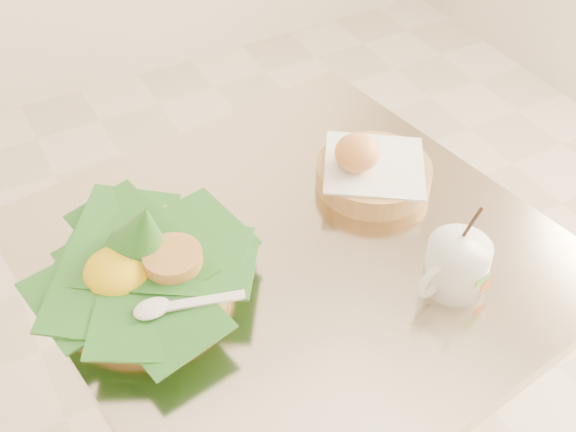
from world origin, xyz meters
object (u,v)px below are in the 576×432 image
bread_basket (371,170)px  coffee_mug (456,265)px  cafe_table (296,341)px  rice_basket (143,264)px

bread_basket → coffee_mug: size_ratio=1.46×
cafe_table → coffee_mug: size_ratio=5.27×
cafe_table → rice_basket: size_ratio=2.60×
rice_basket → coffee_mug: size_ratio=2.03×
rice_basket → bread_basket: 0.40m
rice_basket → cafe_table: bearing=-10.7°
cafe_table → bread_basket: 0.31m
cafe_table → rice_basket: rice_basket is taller
rice_basket → coffee_mug: rice_basket is taller
bread_basket → rice_basket: bearing=-175.6°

